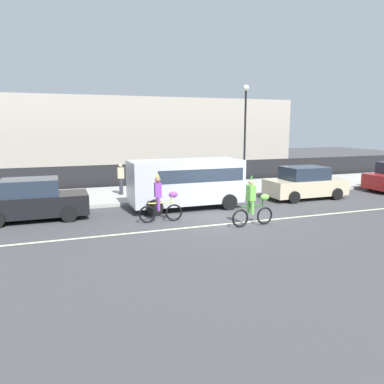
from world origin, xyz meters
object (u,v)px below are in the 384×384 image
at_px(parade_cyclist_purple, 161,201).
at_px(pedestrian_onlooker, 121,178).
at_px(parked_van_silver, 187,180).
at_px(parked_car_beige, 305,183).
at_px(parked_car_black, 33,200).
at_px(parade_cyclist_lime, 253,204).
at_px(street_lamp_post, 245,120).

height_order(parade_cyclist_purple, pedestrian_onlooker, parade_cyclist_purple).
bearing_deg(parade_cyclist_purple, parked_van_silver, 48.71).
xyz_separation_m(parked_car_beige, pedestrian_onlooker, (-8.78, 3.51, 0.23)).
relative_size(parade_cyclist_purple, parked_van_silver, 0.38).
distance_m(parked_car_black, parked_car_beige, 12.82).
bearing_deg(parade_cyclist_purple, pedestrian_onlooker, 96.31).
bearing_deg(parked_car_black, pedestrian_onlooker, 41.04).
bearing_deg(parade_cyclist_purple, parked_car_black, 156.21).
relative_size(parade_cyclist_lime, pedestrian_onlooker, 1.19).
distance_m(parked_van_silver, pedestrian_onlooker, 4.28).
distance_m(parade_cyclist_purple, parked_van_silver, 2.73).
bearing_deg(parade_cyclist_lime, parked_car_beige, 36.56).
bearing_deg(parked_car_beige, parade_cyclist_lime, -143.44).
relative_size(parade_cyclist_purple, street_lamp_post, 0.33).
bearing_deg(pedestrian_onlooker, parked_car_beige, -21.78).
relative_size(parade_cyclist_lime, parked_car_beige, 0.47).
relative_size(parked_car_black, parked_car_beige, 1.00).
height_order(parade_cyclist_purple, street_lamp_post, street_lamp_post).
bearing_deg(parade_cyclist_lime, parked_van_silver, 108.91).
relative_size(parked_van_silver, parked_car_black, 1.22).
bearing_deg(pedestrian_onlooker, parked_car_black, -138.96).
xyz_separation_m(parked_van_silver, pedestrian_onlooker, (-2.40, 3.54, -0.27)).
distance_m(parade_cyclist_purple, parade_cyclist_lime, 3.52).
relative_size(parked_car_beige, street_lamp_post, 0.70).
xyz_separation_m(parade_cyclist_purple, street_lamp_post, (6.85, 6.19, 3.15)).
xyz_separation_m(parade_cyclist_purple, pedestrian_onlooker, (-0.62, 5.57, 0.17)).
bearing_deg(parked_car_beige, parked_car_black, -179.97).
relative_size(street_lamp_post, pedestrian_onlooker, 3.62).
bearing_deg(parked_car_black, parade_cyclist_lime, -26.08).
xyz_separation_m(street_lamp_post, pedestrian_onlooker, (-7.46, -0.62, -2.97)).
height_order(parked_van_silver, parked_car_black, parked_van_silver).
height_order(parked_car_black, pedestrian_onlooker, pedestrian_onlooker).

